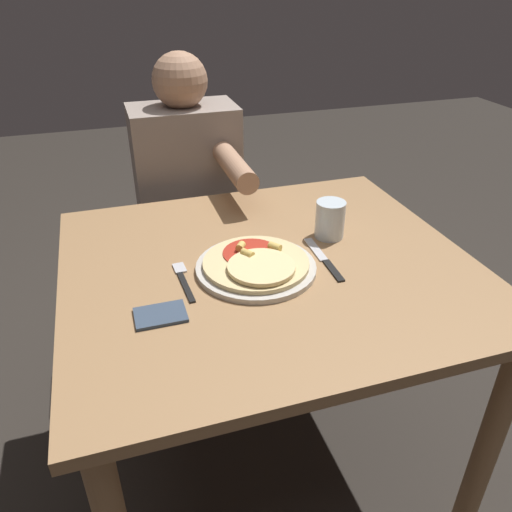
{
  "coord_description": "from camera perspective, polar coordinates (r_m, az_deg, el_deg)",
  "views": [
    {
      "loc": [
        -0.36,
        -1.02,
        1.4
      ],
      "look_at": [
        -0.04,
        -0.02,
        0.78
      ],
      "focal_mm": 35.0,
      "sensor_mm": 36.0,
      "label": 1
    }
  ],
  "objects": [
    {
      "name": "knife",
      "position": [
        1.28,
        7.79,
        -0.39
      ],
      "size": [
        0.03,
        0.22,
        0.0
      ],
      "color": "black",
      "rests_on": "dining_table"
    },
    {
      "name": "napkin",
      "position": [
        1.1,
        -10.86,
        -6.63
      ],
      "size": [
        0.11,
        0.08,
        0.01
      ],
      "color": "#38475B",
      "rests_on": "dining_table"
    },
    {
      "name": "dining_table",
      "position": [
        1.33,
        1.46,
        -4.95
      ],
      "size": [
        1.02,
        0.92,
        0.74
      ],
      "color": "#9E754C",
      "rests_on": "ground_plane"
    },
    {
      "name": "ground_plane",
      "position": [
        1.77,
        1.18,
        -21.7
      ],
      "size": [
        8.0,
        8.0,
        0.0
      ],
      "primitive_type": "plane",
      "color": "#2D2823"
    },
    {
      "name": "fork",
      "position": [
        1.21,
        -8.31,
        -2.62
      ],
      "size": [
        0.03,
        0.18,
        0.0
      ],
      "color": "black",
      "rests_on": "dining_table"
    },
    {
      "name": "drinking_glass",
      "position": [
        1.38,
        8.46,
        4.15
      ],
      "size": [
        0.08,
        0.08,
        0.1
      ],
      "color": "silver",
      "rests_on": "dining_table"
    },
    {
      "name": "person_diner",
      "position": [
        1.86,
        -7.65,
        7.39
      ],
      "size": [
        0.37,
        0.52,
        1.15
      ],
      "color": "#2D2D38",
      "rests_on": "ground_plane"
    },
    {
      "name": "pizza",
      "position": [
        1.22,
        0.1,
        -0.79
      ],
      "size": [
        0.26,
        0.26,
        0.04
      ],
      "color": "#E0C689",
      "rests_on": "plate"
    },
    {
      "name": "plate",
      "position": [
        1.23,
        -0.0,
        -1.32
      ],
      "size": [
        0.3,
        0.3,
        0.01
      ],
      "color": "beige",
      "rests_on": "dining_table"
    }
  ]
}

